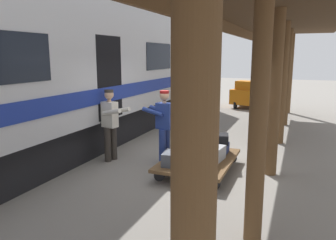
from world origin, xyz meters
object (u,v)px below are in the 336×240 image
object	(u,v)px
suitcase_black_hardshell	(220,139)
suitcase_gray_aluminum	(213,154)
suitcase_brown_leather	(193,128)
porter_by_door	(111,123)
luggage_cart	(199,160)
baggage_tug	(247,95)
suitcase_yellow_case	(193,145)
suitcase_cream_canvas	(206,164)
suitcase_slate_roller	(176,159)
porter_in_overalls	(164,124)
suitcase_orange_carryall	(185,152)
train_car	(60,72)
suitcase_tan_vintage	(192,136)
suitcase_navy_fabric	(220,148)

from	to	relation	value
suitcase_black_hardshell	suitcase_gray_aluminum	bearing A→B (deg)	89.62
suitcase_brown_leather	porter_by_door	size ratio (longest dim) A/B	0.28
luggage_cart	suitcase_brown_leather	distance (m)	0.87
baggage_tug	suitcase_gray_aluminum	bearing A→B (deg)	94.41
suitcase_gray_aluminum	porter_by_door	distance (m)	2.53
suitcase_brown_leather	suitcase_black_hardshell	bearing A→B (deg)	-178.35
suitcase_yellow_case	suitcase_cream_canvas	xyz separation A→B (m)	(-0.64, 1.18, -0.03)
suitcase_cream_canvas	suitcase_brown_leather	xyz separation A→B (m)	(0.64, -1.16, 0.44)
suitcase_gray_aluminum	baggage_tug	world-z (taller)	baggage_tug
suitcase_cream_canvas	suitcase_gray_aluminum	world-z (taller)	suitcase_gray_aluminum
suitcase_slate_roller	suitcase_yellow_case	size ratio (longest dim) A/B	0.91
luggage_cart	baggage_tug	world-z (taller)	baggage_tug
suitcase_brown_leather	luggage_cart	bearing A→B (deg)	119.29
luggage_cart	porter_in_overalls	world-z (taller)	porter_in_overalls
suitcase_cream_canvas	suitcase_black_hardshell	world-z (taller)	suitcase_black_hardshell
suitcase_gray_aluminum	suitcase_brown_leather	world-z (taller)	suitcase_brown_leather
suitcase_yellow_case	baggage_tug	distance (m)	8.97
suitcase_black_hardshell	suitcase_orange_carryall	bearing A→B (deg)	42.76
porter_in_overalls	baggage_tug	bearing A→B (deg)	-93.19
suitcase_cream_canvas	train_car	bearing A→B (deg)	-13.08
suitcase_gray_aluminum	suitcase_brown_leather	xyz separation A→B (m)	(0.64, -0.58, 0.38)
suitcase_tan_vintage	suitcase_yellow_case	bearing A→B (deg)	146.81
suitcase_yellow_case	suitcase_cream_canvas	bearing A→B (deg)	118.48
suitcase_slate_roller	suitcase_brown_leather	distance (m)	1.23
porter_by_door	baggage_tug	bearing A→B (deg)	-100.31
luggage_cart	suitcase_brown_leather	world-z (taller)	suitcase_brown_leather
suitcase_slate_roller	porter_by_door	xyz separation A→B (m)	(1.84, -0.55, 0.50)
suitcase_yellow_case	porter_in_overalls	xyz separation A→B (m)	(0.62, 0.32, 0.52)
suitcase_slate_roller	suitcase_cream_canvas	xyz separation A→B (m)	(-0.64, 0.00, -0.05)
suitcase_yellow_case	suitcase_orange_carryall	distance (m)	0.59
suitcase_slate_roller	suitcase_black_hardshell	distance (m)	1.36
train_car	luggage_cart	bearing A→B (deg)	174.25
train_car	suitcase_brown_leather	bearing A→B (deg)	-177.08
suitcase_yellow_case	suitcase_navy_fabric	xyz separation A→B (m)	(-0.64, 0.00, -0.00)
suitcase_cream_canvas	luggage_cart	bearing A→B (deg)	-61.52
suitcase_tan_vintage	suitcase_navy_fabric	bearing A→B (deg)	178.42
train_car	luggage_cart	world-z (taller)	train_car
suitcase_slate_roller	suitcase_gray_aluminum	xyz separation A→B (m)	(-0.64, -0.59, 0.01)
suitcase_slate_roller	porter_in_overalls	xyz separation A→B (m)	(0.62, -0.86, 0.50)
porter_by_door	baggage_tug	size ratio (longest dim) A/B	0.89
suitcase_gray_aluminum	suitcase_slate_roller	bearing A→B (deg)	42.67
porter_in_overalls	porter_by_door	bearing A→B (deg)	14.22
train_car	suitcase_tan_vintage	size ratio (longest dim) A/B	35.26
suitcase_cream_canvas	suitcase_brown_leather	size ratio (longest dim) A/B	1.21
suitcase_cream_canvas	suitcase_navy_fabric	world-z (taller)	suitcase_navy_fabric
suitcase_tan_vintage	suitcase_slate_roller	bearing A→B (deg)	91.35
luggage_cart	porter_in_overalls	bearing A→B (deg)	-16.06
train_car	luggage_cart	distance (m)	4.32
suitcase_navy_fabric	porter_by_door	world-z (taller)	porter_by_door
suitcase_gray_aluminum	porter_in_overalls	world-z (taller)	porter_in_overalls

